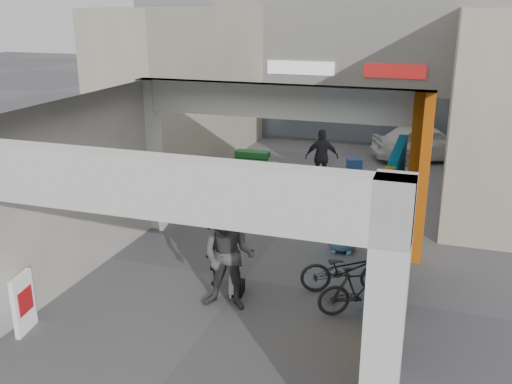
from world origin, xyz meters
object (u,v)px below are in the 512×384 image
(produce_stand, at_px, (251,168))
(man_crates, at_px, (322,157))
(man_elderly, at_px, (344,214))
(bicycle_rear, at_px, (360,290))
(border_collie, at_px, (235,283))
(man_back_turned, at_px, (228,256))
(cafe_set, at_px, (255,186))
(man_with_dog, at_px, (222,237))
(white_van, at_px, (426,143))
(bicycle_front, at_px, (346,270))

(produce_stand, height_order, man_crates, man_crates)
(man_elderly, bearing_deg, bicycle_rear, -77.97)
(border_collie, height_order, bicycle_rear, bicycle_rear)
(man_elderly, distance_m, man_crates, 4.90)
(produce_stand, xyz_separation_m, man_back_turned, (2.21, -7.55, 0.66))
(cafe_set, bearing_deg, border_collie, -74.88)
(man_elderly, bearing_deg, man_with_dog, -134.36)
(bicycle_rear, bearing_deg, man_with_dog, 56.49)
(produce_stand, bearing_deg, bicycle_rear, -57.51)
(man_crates, bearing_deg, white_van, -140.19)
(man_crates, bearing_deg, cafe_set, 35.56)
(man_back_turned, bearing_deg, bicycle_front, 28.71)
(border_collie, distance_m, white_van, 11.42)
(border_collie, height_order, man_back_turned, man_back_turned)
(border_collie, height_order, bicycle_front, bicycle_front)
(man_back_turned, relative_size, white_van, 0.55)
(man_elderly, bearing_deg, white_van, 76.71)
(bicycle_rear, bearing_deg, white_van, -30.63)
(man_crates, xyz_separation_m, bicycle_front, (1.87, -6.46, -0.38))
(cafe_set, bearing_deg, bicycle_front, -54.58)
(border_collie, relative_size, white_van, 0.18)
(produce_stand, relative_size, bicycle_rear, 0.84)
(produce_stand, xyz_separation_m, man_with_dog, (1.78, -6.78, 0.64))
(bicycle_rear, bearing_deg, produce_stand, 4.27)
(man_crates, xyz_separation_m, bicycle_rear, (2.23, -7.18, -0.38))
(man_with_dog, height_order, white_van, man_with_dog)
(man_back_turned, xyz_separation_m, bicycle_front, (1.83, 1.22, -0.55))
(white_van, bearing_deg, bicycle_rear, 153.52)
(man_with_dog, bearing_deg, cafe_set, -122.93)
(bicycle_front, xyz_separation_m, white_van, (0.93, 10.27, 0.18))
(man_crates, bearing_deg, bicycle_front, 92.21)
(bicycle_front, bearing_deg, bicycle_rear, -171.03)
(cafe_set, relative_size, man_crates, 0.87)
(produce_stand, distance_m, man_back_turned, 7.90)
(bicycle_front, xyz_separation_m, bicycle_rear, (0.36, -0.72, 0.01))
(man_back_turned, bearing_deg, man_with_dog, 114.20)
(produce_stand, bearing_deg, cafe_set, -66.76)
(man_back_turned, distance_m, white_van, 11.82)
(man_with_dog, bearing_deg, white_van, -151.52)
(man_crates, bearing_deg, bicycle_rear, 93.37)
(man_crates, bearing_deg, produce_stand, -10.52)
(cafe_set, distance_m, white_van, 7.02)
(bicycle_rear, bearing_deg, man_elderly, -11.16)
(cafe_set, relative_size, man_back_turned, 0.72)
(bicycle_rear, distance_m, white_van, 11.00)
(man_crates, bearing_deg, border_collie, 76.11)
(man_back_turned, bearing_deg, white_van, 71.52)
(man_elderly, bearing_deg, produce_stand, 124.33)
(cafe_set, height_order, border_collie, cafe_set)
(produce_stand, distance_m, border_collie, 7.45)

